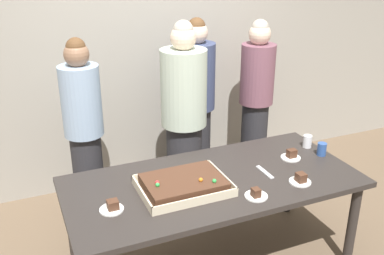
# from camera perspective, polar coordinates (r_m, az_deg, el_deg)

# --- Properties ---
(interior_back_panel) EXTENTS (8.00, 0.12, 3.00)m
(interior_back_panel) POSITION_cam_1_polar(r_m,az_deg,el_deg) (4.24, -6.69, 12.49)
(interior_back_panel) COLOR #9E998E
(interior_back_panel) RESTS_ON ground_plane
(party_table) EXTENTS (2.04, 0.95, 0.73)m
(party_table) POSITION_cam_1_polar(r_m,az_deg,el_deg) (3.11, 2.75, -7.95)
(party_table) COLOR #2D2826
(party_table) RESTS_ON ground_plane
(sheet_cake) EXTENTS (0.58, 0.44, 0.11)m
(sheet_cake) POSITION_cam_1_polar(r_m,az_deg,el_deg) (2.93, -1.12, -7.38)
(sheet_cake) COLOR beige
(sheet_cake) RESTS_ON party_table
(plated_slice_near_left) EXTENTS (0.15, 0.15, 0.07)m
(plated_slice_near_left) POSITION_cam_1_polar(r_m,az_deg,el_deg) (2.77, -10.30, -10.09)
(plated_slice_near_left) COLOR white
(plated_slice_near_left) RESTS_ON party_table
(plated_slice_near_right) EXTENTS (0.15, 0.15, 0.07)m
(plated_slice_near_right) POSITION_cam_1_polar(r_m,az_deg,el_deg) (3.11, 13.88, -6.57)
(plated_slice_near_right) COLOR white
(plated_slice_near_right) RESTS_ON party_table
(plated_slice_far_left) EXTENTS (0.15, 0.15, 0.07)m
(plated_slice_far_left) POSITION_cam_1_polar(r_m,az_deg,el_deg) (3.43, 12.73, -3.56)
(plated_slice_far_left) COLOR white
(plated_slice_far_left) RESTS_ON party_table
(plated_slice_far_right) EXTENTS (0.15, 0.15, 0.07)m
(plated_slice_far_right) POSITION_cam_1_polar(r_m,az_deg,el_deg) (2.89, 8.30, -8.60)
(plated_slice_far_right) COLOR white
(plated_slice_far_right) RESTS_ON party_table
(drink_cup_nearest) EXTENTS (0.07, 0.07, 0.10)m
(drink_cup_nearest) POSITION_cam_1_polar(r_m,az_deg,el_deg) (3.64, 14.73, -1.74)
(drink_cup_nearest) COLOR white
(drink_cup_nearest) RESTS_ON party_table
(drink_cup_middle) EXTENTS (0.07, 0.07, 0.10)m
(drink_cup_middle) POSITION_cam_1_polar(r_m,az_deg,el_deg) (3.53, 16.47, -2.71)
(drink_cup_middle) COLOR #2D5199
(drink_cup_middle) RESTS_ON party_table
(cake_server_utensil) EXTENTS (0.03, 0.20, 0.01)m
(cake_server_utensil) POSITION_cam_1_polar(r_m,az_deg,el_deg) (3.20, 9.42, -5.71)
(cake_server_utensil) COLOR silver
(cake_server_utensil) RESTS_ON party_table
(person_serving_front) EXTENTS (0.34, 0.34, 1.65)m
(person_serving_front) POSITION_cam_1_polar(r_m,az_deg,el_deg) (4.12, 0.56, 3.08)
(person_serving_front) COLOR #28282D
(person_serving_front) RESTS_ON ground_plane
(person_green_shirt_behind) EXTENTS (0.31, 0.31, 1.61)m
(person_green_shirt_behind) POSITION_cam_1_polar(r_m,az_deg,el_deg) (3.62, -13.77, -0.73)
(person_green_shirt_behind) COLOR #28282D
(person_green_shirt_behind) RESTS_ON ground_plane
(person_striped_tie_right) EXTENTS (0.38, 0.38, 1.70)m
(person_striped_tie_right) POSITION_cam_1_polar(r_m,az_deg,el_deg) (3.69, -1.05, 0.95)
(person_striped_tie_right) COLOR #28282D
(person_striped_tie_right) RESTS_ON ground_plane
(person_far_right_suit) EXTENTS (0.33, 0.33, 1.61)m
(person_far_right_suit) POSITION_cam_1_polar(r_m,az_deg,el_deg) (4.33, 8.29, 3.60)
(person_far_right_suit) COLOR #28282D
(person_far_right_suit) RESTS_ON ground_plane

